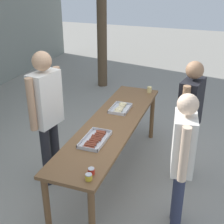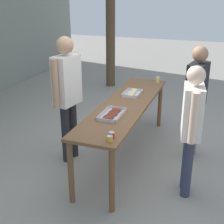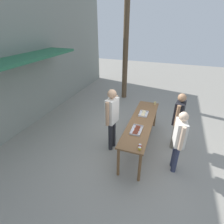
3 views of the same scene
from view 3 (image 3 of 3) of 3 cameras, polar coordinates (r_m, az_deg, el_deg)
ground_plane at (r=5.46m, az=8.88°, el=-10.74°), size 24.00×24.00×0.00m
building_facade_back at (r=6.38m, az=-28.15°, el=14.65°), size 12.00×1.11×4.50m
serving_table at (r=5.02m, az=9.51°, el=-3.93°), size 2.70×0.64×0.86m
food_tray_sausages at (r=4.53m, az=8.01°, el=-5.89°), size 0.47×0.26×0.04m
food_tray_buns at (r=5.32m, az=10.23°, el=-0.51°), size 0.37×0.25×0.06m
condiment_jar_mustard at (r=3.93m, az=9.03°, el=-11.65°), size 0.07×0.07×0.07m
condiment_jar_ketchup at (r=4.01m, az=9.11°, el=-10.79°), size 0.07×0.07×0.07m
beer_cup at (r=6.00m, az=13.85°, el=2.78°), size 0.07×0.07×0.10m
person_server_behind_table at (r=4.72m, az=0.00°, el=-0.92°), size 0.59×0.29×1.83m
person_customer_holding_hotdog at (r=4.36m, az=21.08°, el=-7.72°), size 0.57×0.28×1.63m
person_customer_with_cup at (r=5.15m, az=20.83°, el=-1.44°), size 0.58×0.29×1.69m
utility_pole at (r=8.03m, az=4.58°, el=22.76°), size 1.10×0.23×5.19m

